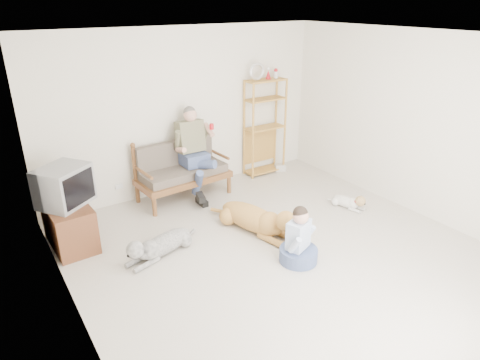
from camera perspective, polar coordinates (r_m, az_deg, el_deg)
floor at (r=5.61m, az=6.28°, el=-10.33°), size 5.50×5.50×0.00m
ceiling at (r=4.71m, az=7.77°, el=18.28°), size 5.50×5.50×0.00m
wall_back at (r=7.22m, az=-7.29°, el=9.06°), size 5.00×0.00×5.00m
wall_left at (r=4.00m, az=-21.89°, el=-4.36°), size 0.00×5.50×5.50m
wall_right at (r=6.82m, az=23.42°, el=6.51°), size 0.00×5.50×5.50m
loveseat at (r=7.10m, az=-7.82°, el=1.45°), size 1.54×0.80×0.95m
man at (r=6.95m, az=-5.85°, el=2.83°), size 0.57×0.81×1.32m
etagere at (r=7.92m, az=3.32°, el=7.14°), size 0.78×0.34×2.06m
book_stack at (r=8.30m, az=5.38°, el=1.69°), size 0.24×0.21×0.13m
tv_stand at (r=6.14m, az=-21.85°, el=-5.63°), size 0.54×0.92×0.60m
crt_tv at (r=5.93m, az=-22.39°, el=-0.74°), size 0.79×0.76×0.51m
wall_outlet at (r=7.11m, az=-15.84°, el=-0.83°), size 0.12×0.02×0.08m
golden_retriever at (r=6.07m, az=2.45°, el=-5.26°), size 0.64×1.57×0.49m
shaggy_dog at (r=5.66m, az=-10.80°, el=-8.56°), size 1.19×0.53×0.37m
terrier at (r=6.99m, az=14.45°, el=-2.83°), size 0.31×0.69×0.26m
child at (r=5.44m, az=7.84°, el=-8.17°), size 0.48×0.48×0.77m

